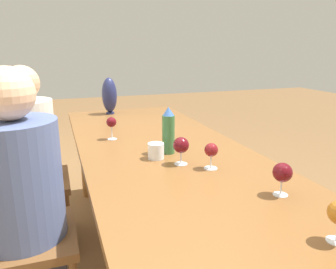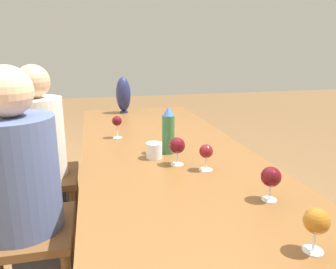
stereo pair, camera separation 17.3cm
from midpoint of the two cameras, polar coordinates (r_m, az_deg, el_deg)
name	(u,v)px [view 1 (the left image)]	position (r m, az deg, el deg)	size (l,w,h in m)	color
ground_plane	(163,262)	(2.19, -3.30, -21.36)	(14.00, 14.00, 0.00)	brown
dining_table	(163,159)	(1.87, -3.62, -4.39)	(2.42, 0.91, 0.75)	brown
water_bottle	(168,131)	(1.71, -2.85, 0.58)	(0.07, 0.07, 0.25)	#336638
water_tumbler	(156,151)	(1.66, -5.10, -2.91)	(0.08, 0.08, 0.08)	silver
vase	(109,95)	(2.79, -11.94, 6.68)	(0.12, 0.12, 0.30)	#1E234C
wine_glass_0	(182,146)	(1.55, -0.79, -2.00)	(0.08, 0.08, 0.13)	silver
wine_glass_1	(211,151)	(1.51, 4.30, -2.91)	(0.06, 0.06, 0.12)	silver
wine_glass_3	(282,173)	(1.28, 15.71, -6.55)	(0.07, 0.07, 0.13)	silver
wine_glass_4	(111,123)	(2.02, -12.27, 1.94)	(0.06, 0.06, 0.14)	silver
chair_near	(6,229)	(1.69, -29.17, -14.31)	(0.44, 0.44, 0.97)	brown
chair_far	(19,175)	(2.29, -26.51, -6.37)	(0.44, 0.44, 0.97)	brown
person_near	(24,199)	(1.62, -26.62, -10.03)	(0.37, 0.37, 1.23)	#2D2D38
person_far	(32,155)	(2.24, -24.65, -3.23)	(0.32, 0.32, 1.20)	#2D2D38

